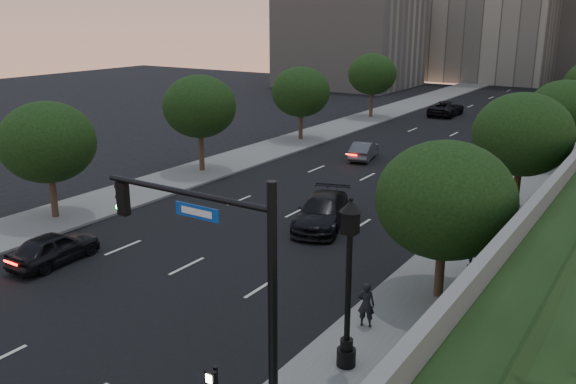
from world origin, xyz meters
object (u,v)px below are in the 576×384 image
Objects in this scene: traffic_signal_mast at (237,302)px; pedestrian_a at (366,304)px; sedan_far_left at (446,108)px; pedestrian_c at (463,222)px; street_lamp at (348,292)px; sedan_near_right at (322,212)px; sedan_mid_left at (364,150)px; sedan_near_left at (54,248)px; sedan_far_right at (521,143)px; pedestrian_b at (474,249)px.

traffic_signal_mast is 4.27× the size of pedestrian_a.
sedan_far_left is 2.94× the size of pedestrian_c.
sedan_near_right is at bearing 123.22° from street_lamp.
sedan_far_left is (-1.63, 23.21, 0.11)m from sedan_mid_left.
sedan_near_left is (-13.65, 4.38, -2.95)m from traffic_signal_mast.
pedestrian_c reaches higher than sedan_far_right.
sedan_near_right reaches higher than sedan_far_left.
sedan_near_left is (-14.77, 0.42, -1.91)m from street_lamp.
pedestrian_a is 0.85× the size of pedestrian_c.
sedan_near_right is (7.54, 10.62, 0.09)m from sedan_near_left.
pedestrian_a is (13.19, -46.56, 0.18)m from sedan_far_left.
pedestrian_a is at bearing 68.24° from pedestrian_b.
sedan_near_right reaches higher than sedan_far_right.
sedan_near_right is at bearing 98.89° from sedan_far_left.
pedestrian_b is (0.99, 9.78, -1.69)m from street_lamp.
pedestrian_b is (1.58, 7.21, -0.02)m from pedestrian_a.
pedestrian_b reaches higher than sedan_near_right.
pedestrian_a is (-0.59, 2.58, -1.66)m from street_lamp.
pedestrian_a is at bearing -69.16° from sedan_near_right.
sedan_near_right is at bearing 112.17° from traffic_signal_mast.
traffic_signal_mast reaches higher than sedan_near_right.
traffic_signal_mast is 54.65m from sedan_far_left.
street_lamp reaches higher than sedan_far_left.
sedan_far_left is at bearing -89.94° from pedestrian_a.
sedan_far_left is 38.99m from pedestrian_c.
pedestrian_a is at bearing -174.79° from sedan_near_left.
pedestrian_b is at bearing 90.48° from pedestrian_c.
street_lamp is at bearing 65.74° from pedestrian_c.
street_lamp reaches higher than sedan_near_left.
pedestrian_c is (13.40, -36.62, 0.33)m from sedan_far_left.
sedan_near_right is 7.02m from pedestrian_c.
sedan_far_right is (11.07, -14.31, -0.05)m from sedan_far_left.
sedan_far_left is 1.02× the size of sedan_near_right.
sedan_far_left is 38.65m from sedan_near_right.
traffic_signal_mast is 14.17m from pedestrian_b.
pedestrian_b reaches higher than sedan_far_right.
sedan_mid_left is (-11.03, 29.88, -2.99)m from traffic_signal_mast.
pedestrian_a reaches higher than sedan_far_left.
traffic_signal_mast is 4.38× the size of pedestrian_b.
street_lamp is 2.91× the size of pedestrian_c.
sedan_near_right is at bearing -116.31° from sedan_far_right.
traffic_signal_mast reaches higher than pedestrian_b.
sedan_far_right is 32.32m from pedestrian_a.
street_lamp reaches higher than pedestrian_c.
sedan_near_left is 0.76× the size of sedan_near_right.
sedan_far_right is at bearing 94.44° from street_lamp.
sedan_near_right reaches higher than sedan_near_left.
sedan_far_right is 2.65× the size of pedestrian_a.
sedan_far_right is at bearing 92.34° from traffic_signal_mast.
pedestrian_a reaches higher than sedan_mid_left.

